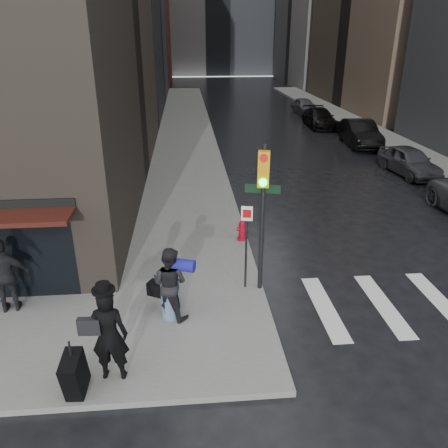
{
  "coord_description": "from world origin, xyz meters",
  "views": [
    {
      "loc": [
        -0.0,
        -8.45,
        6.63
      ],
      "look_at": [
        1.07,
        3.79,
        1.3
      ],
      "focal_mm": 35.0,
      "sensor_mm": 36.0,
      "label": 1
    }
  ],
  "objects": [
    {
      "name": "man_jeans",
      "position": [
        -0.52,
        0.79,
        1.1
      ],
      "size": [
        1.27,
        1.18,
        1.89
      ],
      "rotation": [
        0.0,
        0.0,
        2.65
      ],
      "color": "black",
      "rests_on": "ground"
    },
    {
      "name": "fire_hydrant",
      "position": [
        1.8,
        5.02,
        0.47
      ],
      "size": [
        0.41,
        0.31,
        0.72
      ],
      "rotation": [
        0.0,
        0.0,
        -0.16
      ],
      "color": "maroon",
      "rests_on": "ground"
    },
    {
      "name": "man_greycoat",
      "position": [
        -4.59,
        1.4,
        1.14
      ],
      "size": [
        1.22,
        0.67,
        1.98
      ],
      "rotation": [
        0.0,
        0.0,
        3.31
      ],
      "color": "black",
      "rests_on": "ground"
    },
    {
      "name": "parked_car_3",
      "position": [
        10.42,
        25.21,
        0.7
      ],
      "size": [
        2.07,
        4.85,
        1.39
      ],
      "primitive_type": "imported",
      "rotation": [
        0.0,
        0.0,
        -0.02
      ],
      "color": "black",
      "rests_on": "ground"
    },
    {
      "name": "sidewalk_right",
      "position": [
        13.5,
        27.0,
        0.07
      ],
      "size": [
        3.0,
        50.0,
        0.15
      ],
      "primitive_type": "cube",
      "color": "slate",
      "rests_on": "ground"
    },
    {
      "name": "sidewalk_left",
      "position": [
        0.0,
        27.0,
        0.07
      ],
      "size": [
        4.0,
        50.0,
        0.15
      ],
      "primitive_type": "cube",
      "color": "slate",
      "rests_on": "ground"
    },
    {
      "name": "traffic_light",
      "position": [
        1.84,
        1.82,
        2.76
      ],
      "size": [
        0.99,
        0.56,
        4.04
      ],
      "rotation": [
        0.0,
        0.0,
        -0.22
      ],
      "color": "black",
      "rests_on": "ground"
    },
    {
      "name": "man_overcoat",
      "position": [
        -1.79,
        -1.33,
        1.1
      ],
      "size": [
        1.23,
        1.12,
        2.26
      ],
      "rotation": [
        0.0,
        0.0,
        3.08
      ],
      "color": "black",
      "rests_on": "ground"
    },
    {
      "name": "parked_car_1",
      "position": [
        11.37,
        12.44,
        0.7
      ],
      "size": [
        2.08,
        4.28,
        1.41
      ],
      "primitive_type": "imported",
      "rotation": [
        0.0,
        0.0,
        0.1
      ],
      "color": "#3D3D42",
      "rests_on": "ground"
    },
    {
      "name": "parked_car_2",
      "position": [
        11.19,
        18.82,
        0.81
      ],
      "size": [
        2.03,
        5.0,
        1.61
      ],
      "primitive_type": "imported",
      "rotation": [
        0.0,
        0.0,
        -0.07
      ],
      "color": "black",
      "rests_on": "ground"
    },
    {
      "name": "parked_car_4",
      "position": [
        10.87,
        31.59,
        0.68
      ],
      "size": [
        1.9,
        4.12,
        1.37
      ],
      "primitive_type": "imported",
      "rotation": [
        0.0,
        0.0,
        0.07
      ],
      "color": "#49494E",
      "rests_on": "ground"
    },
    {
      "name": "ground",
      "position": [
        0.0,
        0.0,
        0.0
      ],
      "size": [
        140.0,
        140.0,
        0.0
      ],
      "primitive_type": "plane",
      "color": "black",
      "rests_on": "ground"
    }
  ]
}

